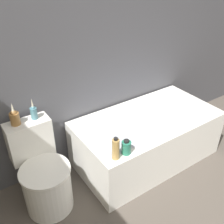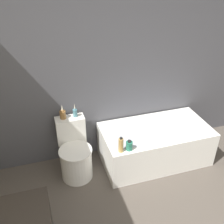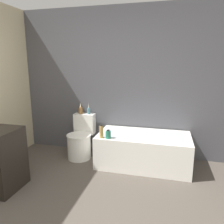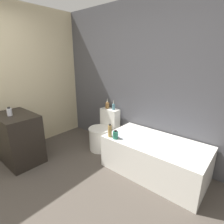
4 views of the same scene
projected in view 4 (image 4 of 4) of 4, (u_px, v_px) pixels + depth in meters
name	position (u px, v px, depth m)	size (l,w,h in m)	color
wall_back_tiled	(131.00, 81.00, 3.12)	(6.40, 0.06, 2.60)	#4C4C51
wall_left_painted	(6.00, 81.00, 3.01)	(0.06, 6.40, 2.60)	beige
bathtub	(154.00, 157.00, 2.63)	(1.48, 0.78, 0.52)	white
toilet	(103.00, 133.00, 3.35)	(0.43, 0.59, 0.74)	white
vanity_counter	(18.00, 138.00, 2.92)	(0.80, 0.52, 0.82)	black
soap_bottle_glass	(9.00, 112.00, 2.73)	(0.07, 0.07, 0.14)	silver
vase_gold	(107.00, 105.00, 3.42)	(0.08, 0.08, 0.20)	olive
vase_silver	(114.00, 106.00, 3.32)	(0.06, 0.06, 0.20)	teal
shampoo_bottle_tall	(110.00, 131.00, 2.68)	(0.06, 0.06, 0.21)	tan
shampoo_bottle_short	(115.00, 135.00, 2.63)	(0.08, 0.08, 0.14)	#267259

